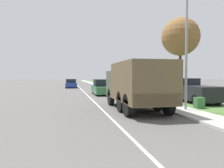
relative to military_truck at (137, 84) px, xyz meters
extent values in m
plane|color=#565451|center=(-2.05, 28.19, -1.63)|extent=(180.00, 180.00, 0.00)
cube|color=silver|center=(-2.05, 28.19, -1.63)|extent=(0.12, 120.00, 0.00)
cube|color=#ADAAA3|center=(2.45, 28.19, -1.57)|extent=(1.80, 120.00, 0.12)
cube|color=#4C7538|center=(6.85, 28.19, -1.62)|extent=(7.00, 120.00, 0.02)
cube|color=#474C38|center=(0.00, 2.61, -0.09)|extent=(2.53, 1.91, 1.82)
cube|color=brown|center=(0.00, -0.80, 0.13)|extent=(2.53, 4.90, 2.26)
cube|color=#474C38|center=(0.00, -3.20, -0.65)|extent=(2.41, 0.10, 0.60)
cube|color=red|center=(-0.95, -3.22, -0.45)|extent=(0.12, 0.06, 0.12)
cube|color=red|center=(0.95, -3.22, -0.45)|extent=(0.12, 0.06, 0.12)
cylinder|color=black|center=(-1.12, 2.51, -1.03)|extent=(0.30, 1.19, 1.19)
cylinder|color=black|center=(1.12, 2.51, -1.03)|extent=(0.30, 1.19, 1.19)
cylinder|color=black|center=(-1.12, -2.02, -1.03)|extent=(0.30, 1.19, 1.19)
cylinder|color=black|center=(1.12, -2.02, -1.03)|extent=(0.30, 1.19, 1.19)
cylinder|color=black|center=(-1.12, -0.55, -1.03)|extent=(0.30, 1.19, 1.19)
cylinder|color=black|center=(1.12, -0.55, -1.03)|extent=(0.30, 1.19, 1.19)
cube|color=#336B3D|center=(-0.44, 11.41, -1.07)|extent=(1.75, 4.87, 0.77)
cube|color=black|center=(-0.44, 11.50, -0.30)|extent=(1.54, 2.19, 0.77)
cylinder|color=black|center=(-1.21, 12.97, -1.31)|extent=(0.20, 0.64, 0.64)
cylinder|color=black|center=(0.34, 12.97, -1.31)|extent=(0.20, 0.64, 0.64)
cylinder|color=black|center=(-1.21, 9.85, -1.31)|extent=(0.20, 0.64, 0.64)
cylinder|color=black|center=(0.34, 9.85, -1.31)|extent=(0.20, 0.64, 0.64)
cube|color=navy|center=(-3.56, 26.10, -1.12)|extent=(1.93, 4.04, 0.67)
cube|color=black|center=(-3.56, 26.18, -0.44)|extent=(1.70, 1.82, 0.69)
cylinder|color=black|center=(-4.43, 27.39, -1.31)|extent=(0.20, 0.64, 0.64)
cylinder|color=black|center=(-2.69, 27.39, -1.31)|extent=(0.20, 0.64, 0.64)
cylinder|color=black|center=(-4.43, 24.81, -1.31)|extent=(0.20, 0.64, 0.64)
cylinder|color=black|center=(-2.69, 24.81, -1.31)|extent=(0.20, 0.64, 0.64)
cube|color=black|center=(5.67, 2.93, -0.90)|extent=(2.03, 5.39, 0.97)
cube|color=black|center=(5.67, 4.49, -0.07)|extent=(1.87, 2.26, 0.68)
cube|color=black|center=(5.67, 1.80, -0.35)|extent=(2.03, 3.12, 0.12)
cylinder|color=black|center=(4.77, 4.71, -1.23)|extent=(0.24, 0.76, 0.76)
cylinder|color=black|center=(6.57, 4.71, -1.23)|extent=(0.24, 0.76, 0.76)
cylinder|color=black|center=(4.77, 1.15, -1.23)|extent=(0.24, 0.76, 0.76)
cylinder|color=black|center=(6.57, 1.15, -1.23)|extent=(0.24, 0.76, 0.76)
cylinder|color=gray|center=(2.70, -1.05, 2.52)|extent=(0.14, 0.14, 8.07)
cylinder|color=#4C3D2D|center=(6.72, 6.95, 0.84)|extent=(0.28, 0.28, 4.90)
sphere|color=brown|center=(6.72, 6.95, 4.31)|extent=(3.70, 3.70, 3.70)
cube|color=#3D7042|center=(4.15, -0.20, -1.26)|extent=(0.55, 0.45, 0.70)
camera|label=1|loc=(-4.15, -12.77, 0.47)|focal=35.00mm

